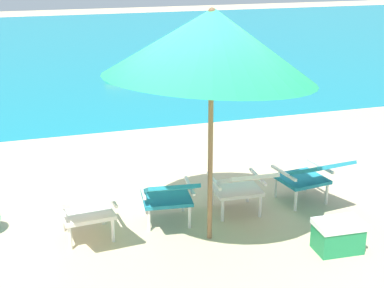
# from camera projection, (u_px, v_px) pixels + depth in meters

# --- Properties ---
(ground_plane) EXTENTS (40.00, 40.00, 0.00)m
(ground_plane) POSITION_uv_depth(u_px,v_px,m) (129.00, 120.00, 10.04)
(ground_plane) COLOR #CCB78E
(ocean_band) EXTENTS (40.00, 18.00, 0.01)m
(ocean_band) POSITION_uv_depth(u_px,v_px,m) (74.00, 46.00, 17.60)
(ocean_band) COLOR teal
(ocean_band) RESTS_ON ground_plane
(swim_buoy) EXTENTS (1.60, 0.18, 0.18)m
(swim_buoy) POSITION_uv_depth(u_px,v_px,m) (139.00, 74.00, 13.21)
(swim_buoy) COLOR yellow
(swim_buoy) RESTS_ON ocean_band
(lounge_chair_far_left) EXTENTS (0.60, 0.91, 0.68)m
(lounge_chair_far_left) POSITION_uv_depth(u_px,v_px,m) (89.00, 208.00, 5.68)
(lounge_chair_far_left) COLOR silver
(lounge_chair_far_left) RESTS_ON ground_plane
(lounge_chair_near_left) EXTENTS (0.64, 0.93, 0.68)m
(lounge_chair_near_left) POSITION_uv_depth(u_px,v_px,m) (169.00, 194.00, 6.01)
(lounge_chair_near_left) COLOR teal
(lounge_chair_near_left) RESTS_ON ground_plane
(lounge_chair_near_right) EXTENTS (0.59, 0.90, 0.68)m
(lounge_chair_near_right) POSITION_uv_depth(u_px,v_px,m) (241.00, 184.00, 6.25)
(lounge_chair_near_right) COLOR silver
(lounge_chair_near_right) RESTS_ON ground_plane
(lounge_chair_far_right) EXTENTS (0.64, 0.94, 0.68)m
(lounge_chair_far_right) POSITION_uv_depth(u_px,v_px,m) (311.00, 174.00, 6.53)
(lounge_chair_far_right) COLOR teal
(lounge_chair_far_right) RESTS_ON ground_plane
(beach_umbrella_center) EXTENTS (2.79, 2.77, 2.43)m
(beach_umbrella_center) POSITION_uv_depth(u_px,v_px,m) (212.00, 44.00, 5.28)
(beach_umbrella_center) COLOR olive
(beach_umbrella_center) RESTS_ON ground_plane
(cooler_box) EXTENTS (0.49, 0.35, 0.32)m
(cooler_box) POSITION_uv_depth(u_px,v_px,m) (338.00, 236.00, 5.64)
(cooler_box) COLOR #1E844C
(cooler_box) RESTS_ON ground_plane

